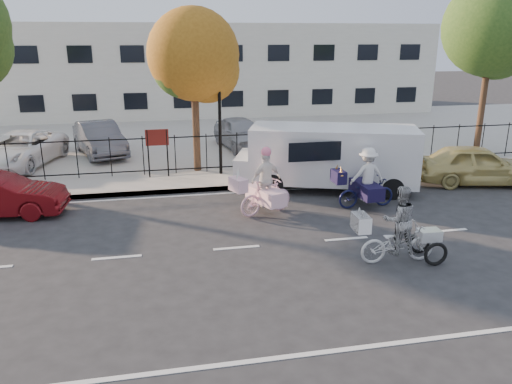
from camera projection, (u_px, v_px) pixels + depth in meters
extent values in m
plane|color=#333334|center=(237.00, 248.00, 12.88)|extent=(120.00, 120.00, 0.00)
cube|color=#A8A399|center=(214.00, 189.00, 17.58)|extent=(60.00, 0.10, 0.15)
cube|color=#A8A399|center=(210.00, 181.00, 18.56)|extent=(60.00, 2.20, 0.15)
cube|color=#A8A399|center=(192.00, 136.00, 26.89)|extent=(60.00, 15.60, 0.15)
cube|color=silver|center=(179.00, 69.00, 35.36)|extent=(34.00, 10.00, 6.00)
cylinder|color=black|center=(220.00, 122.00, 18.69)|extent=(0.12, 0.12, 4.00)
sphere|color=white|center=(219.00, 63.00, 18.05)|extent=(0.36, 0.36, 0.36)
cylinder|color=black|center=(148.00, 154.00, 18.51)|extent=(0.06, 0.06, 1.80)
cylinder|color=black|center=(167.00, 153.00, 18.64)|extent=(0.06, 0.06, 1.80)
cube|color=#59140F|center=(157.00, 137.00, 18.40)|extent=(0.85, 0.04, 0.60)
imported|color=silver|center=(397.00, 243.00, 11.98)|extent=(1.85, 0.71, 0.96)
imported|color=white|center=(399.00, 220.00, 11.80)|extent=(0.84, 0.67, 1.68)
cube|color=white|center=(361.00, 223.00, 11.66)|extent=(0.34, 0.60, 0.38)
cone|color=white|center=(359.00, 210.00, 11.70)|extent=(0.15, 0.15, 0.19)
cone|color=white|center=(364.00, 214.00, 11.46)|extent=(0.15, 0.15, 0.19)
torus|color=black|center=(436.00, 254.00, 11.80)|extent=(0.60, 0.11, 0.60)
torus|color=black|center=(420.00, 242.00, 12.50)|extent=(0.60, 0.11, 0.60)
cube|color=white|center=(429.00, 235.00, 12.05)|extent=(0.55, 0.39, 0.27)
imported|color=#FFC2D4|center=(266.00, 197.00, 15.21)|extent=(1.88, 1.16, 1.09)
imported|color=white|center=(266.00, 179.00, 15.04)|extent=(1.09, 0.77, 1.72)
cube|color=#F9BDCA|center=(238.00, 185.00, 14.53)|extent=(0.53, 0.68, 0.39)
cone|color=silver|center=(238.00, 173.00, 14.42)|extent=(0.13, 0.13, 0.35)
cube|color=#F9BDCA|center=(266.00, 195.00, 15.19)|extent=(1.09, 1.54, 0.44)
sphere|color=pink|center=(266.00, 152.00, 14.79)|extent=(0.31, 0.31, 0.31)
imported|color=#101236|center=(366.00, 192.00, 15.82)|extent=(1.88, 0.72, 0.97)
imported|color=white|center=(367.00, 174.00, 15.64)|extent=(1.12, 0.68, 1.70)
cube|color=black|center=(339.00, 176.00, 15.42)|extent=(0.35, 0.61, 0.39)
cone|color=orange|center=(337.00, 168.00, 15.54)|extent=(0.13, 0.25, 0.35)
cone|color=orange|center=(341.00, 171.00, 15.17)|extent=(0.13, 0.25, 0.35)
cube|color=black|center=(366.00, 189.00, 15.79)|extent=(0.65, 1.43, 0.43)
cube|color=white|center=(333.00, 154.00, 17.49)|extent=(6.09, 3.87, 1.91)
cube|color=white|center=(245.00, 173.00, 17.07)|extent=(1.17, 2.12, 0.85)
cylinder|color=black|center=(283.00, 190.00, 16.51)|extent=(0.79, 0.50, 0.74)
cylinder|color=black|center=(271.00, 175.00, 18.26)|extent=(0.79, 0.50, 0.74)
cylinder|color=black|center=(396.00, 183.00, 17.27)|extent=(0.79, 0.50, 0.74)
cylinder|color=black|center=(373.00, 169.00, 19.01)|extent=(0.79, 0.50, 0.74)
imported|color=tan|center=(477.00, 165.00, 18.24)|extent=(4.58, 2.65, 1.47)
imported|color=white|center=(20.00, 149.00, 20.23)|extent=(3.41, 5.32, 1.37)
imported|color=#515259|center=(100.00, 139.00, 22.14)|extent=(2.82, 4.66, 1.45)
imported|color=#9B9DA2|center=(241.00, 133.00, 23.49)|extent=(2.38, 4.45, 1.44)
cylinder|color=#442D1D|center=(196.00, 123.00, 19.23)|extent=(0.28, 0.28, 4.01)
sphere|color=#9F6219|center=(193.00, 54.00, 18.45)|extent=(3.44, 3.44, 3.44)
sphere|color=#9F6219|center=(207.00, 70.00, 18.91)|extent=(2.52, 2.52, 2.52)
cylinder|color=#442D1D|center=(483.00, 101.00, 22.16)|extent=(0.28, 0.28, 4.90)
sphere|color=#385B1E|center=(493.00, 27.00, 21.22)|extent=(4.20, 4.20, 4.20)
sphere|color=#385B1E|center=(498.00, 44.00, 21.71)|extent=(3.08, 3.08, 3.08)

